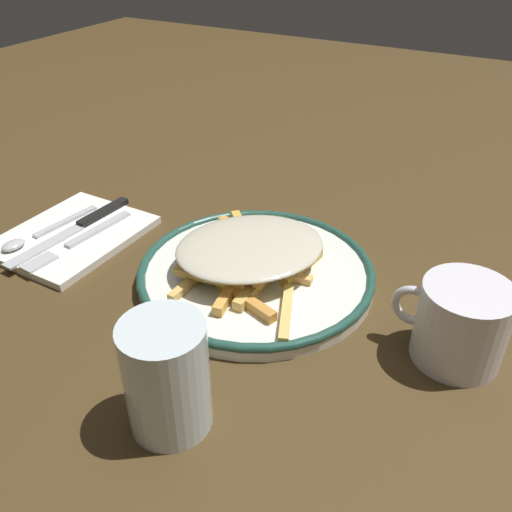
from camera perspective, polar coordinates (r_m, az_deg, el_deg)
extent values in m
plane|color=#463319|center=(0.68, 0.00, -2.53)|extent=(2.60, 2.60, 0.00)
cylinder|color=white|center=(0.67, 0.00, -1.98)|extent=(0.29, 0.29, 0.02)
torus|color=#224C40|center=(0.67, 0.00, -1.43)|extent=(0.29, 0.29, 0.01)
cube|color=gold|center=(0.68, -2.85, -0.41)|extent=(0.02, 0.07, 0.01)
cube|color=gold|center=(0.74, -1.82, 2.75)|extent=(0.07, 0.04, 0.01)
cube|color=#E0B955|center=(0.64, -0.90, -1.16)|extent=(0.07, 0.02, 0.01)
cube|color=#E7B765|center=(0.66, -0.15, -1.33)|extent=(0.08, 0.03, 0.01)
cube|color=gold|center=(0.67, 4.92, -1.11)|extent=(0.02, 0.08, 0.01)
cube|color=#CF9249|center=(0.63, 1.08, -1.43)|extent=(0.02, 0.06, 0.01)
cube|color=#F5C166|center=(0.68, -1.16, 0.00)|extent=(0.06, 0.08, 0.01)
cube|color=#E6B45D|center=(0.65, -6.74, -2.64)|extent=(0.01, 0.08, 0.01)
cube|color=#CA8D44|center=(0.68, -2.92, 0.83)|extent=(0.02, 0.08, 0.01)
cube|color=#F6B662|center=(0.66, 2.75, -1.82)|extent=(0.08, 0.02, 0.01)
cube|color=#C88C41|center=(0.70, -4.06, 1.03)|extent=(0.02, 0.09, 0.01)
cube|color=gold|center=(0.74, -1.47, 2.90)|extent=(0.07, 0.07, 0.01)
cube|color=#E8B254|center=(0.66, -0.84, -0.19)|extent=(0.05, 0.06, 0.01)
cube|color=#EAC668|center=(0.60, 3.18, -6.01)|extent=(0.04, 0.09, 0.01)
cube|color=#E2C65A|center=(0.70, -0.91, 1.64)|extent=(0.06, 0.03, 0.01)
cube|color=gold|center=(0.75, 1.60, 3.13)|extent=(0.07, 0.01, 0.01)
cube|color=orange|center=(0.66, 0.02, -0.16)|extent=(0.06, 0.08, 0.01)
cube|color=gold|center=(0.61, -1.15, -4.60)|extent=(0.09, 0.04, 0.01)
cube|color=gold|center=(0.66, 0.01, 0.37)|extent=(0.04, 0.06, 0.01)
cube|color=#E1B85F|center=(0.69, 1.71, 0.29)|extent=(0.01, 0.08, 0.01)
cube|color=#C3893B|center=(0.69, 3.12, 0.01)|extent=(0.06, 0.04, 0.01)
cube|color=gold|center=(0.69, -4.90, 0.23)|extent=(0.07, 0.05, 0.01)
cube|color=#DDB155|center=(0.63, -0.15, -3.42)|extent=(0.01, 0.08, 0.01)
cube|color=gold|center=(0.62, -2.57, -4.17)|extent=(0.02, 0.07, 0.01)
cube|color=gold|center=(0.67, -2.31, -0.50)|extent=(0.07, 0.06, 0.01)
cube|color=gold|center=(0.63, -4.89, -2.29)|extent=(0.09, 0.02, 0.01)
ellipsoid|color=beige|center=(0.66, -0.63, 1.00)|extent=(0.23, 0.23, 0.02)
cube|color=#38641A|center=(0.65, -0.70, 1.16)|extent=(0.00, 0.00, 0.00)
cube|color=#225F1C|center=(0.69, -1.81, 3.43)|extent=(0.00, 0.00, 0.00)
cube|color=#206824|center=(0.65, 2.56, 1.16)|extent=(0.00, 0.00, 0.00)
cube|color=#286136|center=(0.69, -1.33, 3.14)|extent=(0.00, 0.00, 0.00)
cube|color=#256E2E|center=(0.63, -1.82, 0.00)|extent=(0.00, 0.00, 0.00)
cube|color=white|center=(0.80, -18.68, 2.06)|extent=(0.16, 0.20, 0.01)
cube|color=silver|center=(0.79, -16.14, 2.74)|extent=(0.02, 0.11, 0.01)
cube|color=silver|center=(0.74, -21.75, -0.62)|extent=(0.03, 0.05, 0.00)
cube|color=black|center=(0.83, -15.71, 4.45)|extent=(0.02, 0.09, 0.01)
cube|color=silver|center=(0.77, -21.23, 0.99)|extent=(0.03, 0.12, 0.00)
cube|color=silver|center=(0.82, -19.28, 3.45)|extent=(0.02, 0.10, 0.00)
ellipsoid|color=silver|center=(0.78, -24.09, 1.04)|extent=(0.03, 0.03, 0.01)
cylinder|color=silver|center=(0.48, -9.35, -12.37)|extent=(0.07, 0.07, 0.11)
cylinder|color=white|center=(0.58, 20.73, -6.66)|extent=(0.09, 0.09, 0.09)
torus|color=white|center=(0.58, 16.17, -5.01)|extent=(0.05, 0.01, 0.05)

